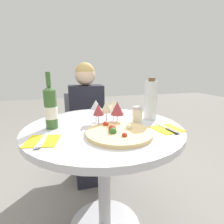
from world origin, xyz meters
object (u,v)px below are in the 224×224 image
object	(u,v)px
seated_diner	(88,126)
tall_carafe	(151,100)
chair_behind_diner	(87,133)
wine_bottle	(51,108)
dining_table	(104,150)
pizza_large	(119,133)

from	to	relation	value
seated_diner	tall_carafe	xyz separation A→B (m)	(0.35, -0.66, 0.36)
chair_behind_diner	seated_diner	size ratio (longest dim) A/B	0.72
seated_diner	wine_bottle	world-z (taller)	seated_diner
dining_table	chair_behind_diner	bearing A→B (deg)	90.68
chair_behind_diner	tall_carafe	distance (m)	1.01
seated_diner	tall_carafe	size ratio (longest dim) A/B	4.14
dining_table	seated_diner	xyz separation A→B (m)	(-0.01, 0.72, -0.06)
chair_behind_diner	tall_carafe	xyz separation A→B (m)	(0.35, -0.80, 0.50)
dining_table	pizza_large	distance (m)	0.25
dining_table	wine_bottle	distance (m)	0.42
dining_table	tall_carafe	world-z (taller)	tall_carafe
dining_table	seated_diner	distance (m)	0.72
tall_carafe	dining_table	bearing A→B (deg)	-170.93
seated_diner	tall_carafe	distance (m)	0.83
pizza_large	tall_carafe	xyz separation A→B (m)	(0.30, 0.23, 0.12)
chair_behind_diner	dining_table	bearing A→B (deg)	90.68
pizza_large	tall_carafe	bearing A→B (deg)	37.41
seated_diner	wine_bottle	distance (m)	0.82
chair_behind_diner	wine_bottle	xyz separation A→B (m)	(-0.29, -0.82, 0.49)
wine_bottle	tall_carafe	world-z (taller)	wine_bottle
wine_bottle	tall_carafe	size ratio (longest dim) A/B	1.14
chair_behind_diner	pizza_large	world-z (taller)	chair_behind_diner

